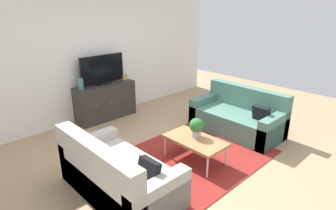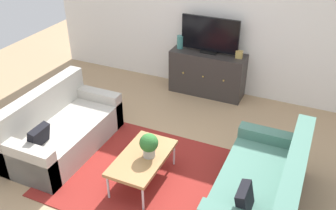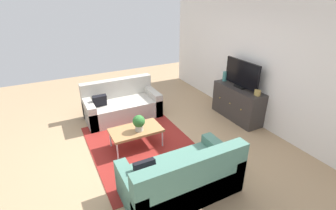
# 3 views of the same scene
# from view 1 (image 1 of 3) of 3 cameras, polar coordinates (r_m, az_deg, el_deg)

# --- Properties ---
(ground_plane) EXTENTS (10.00, 10.00, 0.00)m
(ground_plane) POSITION_cam_1_polar(r_m,az_deg,el_deg) (4.82, 3.39, -9.81)
(ground_plane) COLOR tan
(wall_back) EXTENTS (6.40, 0.12, 2.70)m
(wall_back) POSITION_cam_1_polar(r_m,az_deg,el_deg) (6.28, -13.88, 9.90)
(wall_back) COLOR white
(wall_back) RESTS_ON ground_plane
(area_rug) EXTENTS (2.50, 1.90, 0.01)m
(area_rug) POSITION_cam_1_polar(r_m,az_deg,el_deg) (4.73, 4.75, -10.39)
(area_rug) COLOR maroon
(area_rug) RESTS_ON ground_plane
(couch_left_side) EXTENTS (0.88, 1.70, 0.85)m
(couch_left_side) POSITION_cam_1_polar(r_m,az_deg,el_deg) (3.82, -10.65, -14.06)
(couch_left_side) COLOR #B2ADA3
(couch_left_side) RESTS_ON ground_plane
(couch_right_side) EXTENTS (0.88, 1.70, 0.85)m
(couch_right_side) POSITION_cam_1_polar(r_m,az_deg,el_deg) (5.69, 14.17, -2.44)
(couch_right_side) COLOR #4C7A6B
(couch_right_side) RESTS_ON ground_plane
(coffee_table) EXTENTS (0.54, 0.96, 0.39)m
(coffee_table) POSITION_cam_1_polar(r_m,az_deg,el_deg) (4.47, 5.49, -7.19)
(coffee_table) COLOR #A37547
(coffee_table) RESTS_ON ground_plane
(potted_plant) EXTENTS (0.23, 0.23, 0.31)m
(potted_plant) POSITION_cam_1_polar(r_m,az_deg,el_deg) (4.46, 5.77, -4.39)
(potted_plant) COLOR #B7B2A8
(potted_plant) RESTS_ON coffee_table
(tv_console) EXTENTS (1.29, 0.47, 0.76)m
(tv_console) POSITION_cam_1_polar(r_m,az_deg,el_deg) (6.24, -12.50, 0.74)
(tv_console) COLOR #332D2B
(tv_console) RESTS_ON ground_plane
(flat_screen_tv) EXTENTS (0.99, 0.16, 0.62)m
(flat_screen_tv) POSITION_cam_1_polar(r_m,az_deg,el_deg) (6.07, -13.09, 6.94)
(flat_screen_tv) COLOR black
(flat_screen_tv) RESTS_ON tv_console
(glass_vase) EXTENTS (0.11, 0.11, 0.23)m
(glass_vase) POSITION_cam_1_polar(r_m,az_deg,el_deg) (5.86, -17.23, 4.12)
(glass_vase) COLOR teal
(glass_vase) RESTS_ON tv_console
(mantel_clock) EXTENTS (0.11, 0.07, 0.13)m
(mantel_clock) POSITION_cam_1_polar(r_m,az_deg,el_deg) (6.39, -8.79, 5.63)
(mantel_clock) COLOR tan
(mantel_clock) RESTS_ON tv_console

